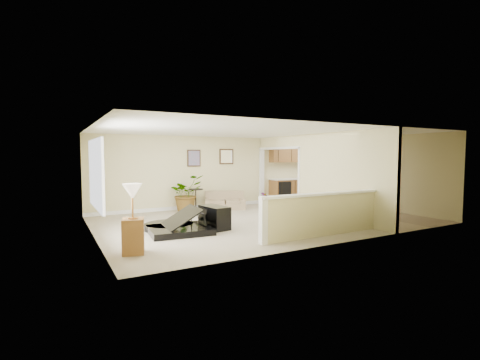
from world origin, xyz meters
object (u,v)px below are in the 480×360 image
piano_bench (214,217)px  loveseat (224,200)px  small_plant (264,201)px  palm_plant (186,194)px  piano (176,209)px  lamp_stand (133,224)px  accent_table (196,196)px

piano_bench → loveseat: bearing=59.4°
small_plant → palm_plant: bearing=170.3°
piano → lamp_stand: bearing=-128.0°
piano → accent_table: (1.68, 2.98, -0.10)m
piano_bench → loveseat: (1.69, 2.86, 0.01)m
lamp_stand → loveseat: bearing=46.5°
small_plant → piano_bench: bearing=-141.3°
piano → palm_plant: 3.15m
piano → palm_plant: size_ratio=1.35×
piano_bench → palm_plant: bearing=83.7°
palm_plant → lamp_stand: bearing=-121.3°
palm_plant → piano: bearing=-114.3°
loveseat → palm_plant: 1.40m
piano → small_plant: piano is taller
piano_bench → loveseat: loveseat is taller
piano_bench → accent_table: (0.71, 3.05, 0.17)m
piano_bench → accent_table: accent_table is taller
loveseat → piano: bearing=-110.2°
piano → small_plant: size_ratio=3.49×
loveseat → lamp_stand: (-3.96, -4.17, 0.26)m
piano_bench → lamp_stand: size_ratio=0.65×
small_plant → lamp_stand: (-5.35, -3.79, 0.34)m
accent_table → lamp_stand: bearing=-124.3°
lamp_stand → piano_bench: bearing=30.1°
loveseat → palm_plant: (-1.37, 0.08, 0.29)m
palm_plant → small_plant: 2.83m
palm_plant → lamp_stand: 4.98m
piano → loveseat: size_ratio=1.09×
piano → palm_plant: piano is taller
loveseat → small_plant: size_ratio=3.20×
piano_bench → lamp_stand: bearing=-149.9°
loveseat → palm_plant: bearing=-160.0°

